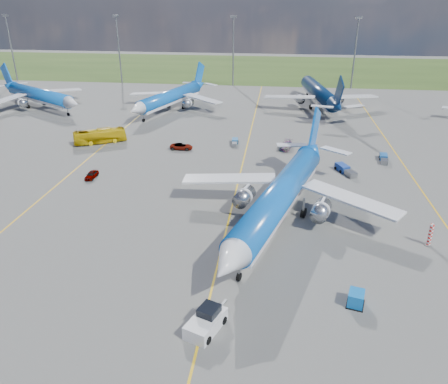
# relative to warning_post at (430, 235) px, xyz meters

# --- Properties ---
(ground) EXTENTS (400.00, 400.00, 0.00)m
(ground) POSITION_rel_warning_post_xyz_m (-26.00, -8.00, -1.50)
(ground) COLOR #50504D
(ground) RESTS_ON ground
(grass_strip) EXTENTS (400.00, 80.00, 0.01)m
(grass_strip) POSITION_rel_warning_post_xyz_m (-26.00, 142.00, -1.50)
(grass_strip) COLOR #2D4719
(grass_strip) RESTS_ON ground
(taxiway_lines) EXTENTS (60.25, 160.00, 0.02)m
(taxiway_lines) POSITION_rel_warning_post_xyz_m (-25.83, 19.70, -1.49)
(taxiway_lines) COLOR yellow
(taxiway_lines) RESTS_ON ground
(floodlight_masts) EXTENTS (202.20, 0.50, 22.70)m
(floodlight_masts) POSITION_rel_warning_post_xyz_m (-16.00, 102.00, 11.06)
(floodlight_masts) COLOR slate
(floodlight_masts) RESTS_ON ground
(warning_post) EXTENTS (0.50, 0.50, 3.00)m
(warning_post) POSITION_rel_warning_post_xyz_m (0.00, 0.00, 0.00)
(warning_post) COLOR red
(warning_post) RESTS_ON ground
(bg_jet_nw) EXTENTS (49.95, 46.97, 10.45)m
(bg_jet_nw) POSITION_rel_warning_post_xyz_m (-85.70, 62.77, -1.50)
(bg_jet_nw) COLOR blue
(bg_jet_nw) RESTS_ON ground
(bg_jet_nnw) EXTENTS (40.94, 47.16, 10.45)m
(bg_jet_nnw) POSITION_rel_warning_post_xyz_m (-49.09, 65.03, -1.50)
(bg_jet_nnw) COLOR blue
(bg_jet_nnw) RESTS_ON ground
(bg_jet_n) EXTENTS (39.96, 48.63, 11.50)m
(bg_jet_n) POSITION_rel_warning_post_xyz_m (-8.83, 74.15, -1.50)
(bg_jet_n) COLOR #081F42
(bg_jet_n) RESTS_ON ground
(main_airliner) EXTENTS (45.47, 52.72, 11.76)m
(main_airliner) POSITION_rel_warning_post_xyz_m (-19.01, 3.81, -1.50)
(main_airliner) COLOR blue
(main_airliner) RESTS_ON ground
(pushback_tug) EXTENTS (3.87, 6.43, 2.16)m
(pushback_tug) POSITION_rel_warning_post_xyz_m (-25.56, -18.56, -0.63)
(pushback_tug) COLOR silver
(pushback_tug) RESTS_ON ground
(uld_container) EXTENTS (1.96, 2.23, 1.53)m
(uld_container) POSITION_rel_warning_post_xyz_m (-10.93, -13.17, -0.74)
(uld_container) COLOR blue
(uld_container) RESTS_ON ground
(apron_bus) EXTENTS (10.80, 7.54, 3.04)m
(apron_bus) POSITION_rel_warning_post_xyz_m (-57.34, 34.79, 0.02)
(apron_bus) COLOR gold
(apron_bus) RESTS_ON ground
(service_car_a) EXTENTS (1.51, 3.61, 1.22)m
(service_car_a) POSITION_rel_warning_post_xyz_m (-51.37, 15.82, -0.89)
(service_car_a) COLOR #999999
(service_car_a) RESTS_ON ground
(service_car_b) EXTENTS (4.69, 2.28, 1.28)m
(service_car_b) POSITION_rel_warning_post_xyz_m (-39.20, 32.78, -0.86)
(service_car_b) COLOR #999999
(service_car_b) RESTS_ON ground
(service_car_c) EXTENTS (3.07, 5.37, 1.46)m
(service_car_c) POSITION_rel_warning_post_xyz_m (-17.95, 35.85, -0.77)
(service_car_c) COLOR #999999
(service_car_c) RESTS_ON ground
(baggage_tug_w) EXTENTS (3.52, 5.54, 1.22)m
(baggage_tug_w) POSITION_rel_warning_post_xyz_m (-7.46, 23.85, -0.93)
(baggage_tug_w) COLOR navy
(baggage_tug_w) RESTS_ON ground
(baggage_tug_c) EXTENTS (1.31, 4.22, 0.94)m
(baggage_tug_c) POSITION_rel_warning_post_xyz_m (-28.69, 37.60, -1.06)
(baggage_tug_c) COLOR #195897
(baggage_tug_c) RESTS_ON ground
(baggage_tug_e) EXTENTS (1.87, 4.79, 1.05)m
(baggage_tug_e) POSITION_rel_warning_post_xyz_m (0.64, 31.00, -1.01)
(baggage_tug_e) COLOR #1A549D
(baggage_tug_e) RESTS_ON ground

